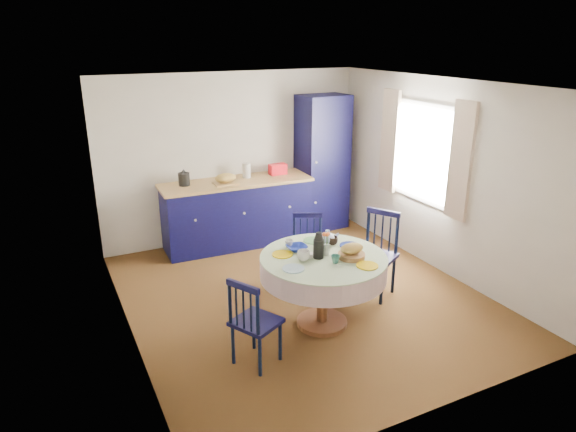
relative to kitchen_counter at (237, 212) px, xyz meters
name	(u,v)px	position (x,y,z in m)	size (l,w,h in m)	color
floor	(303,296)	(0.10, -1.90, -0.50)	(4.50, 4.50, 0.00)	black
ceiling	(305,84)	(0.10, -1.90, 2.00)	(4.50, 4.50, 0.00)	white
wall_back	(233,157)	(0.10, 0.35, 0.75)	(4.00, 0.02, 2.50)	beige
wall_left	(121,225)	(-1.90, -1.90, 0.75)	(0.02, 4.50, 2.50)	beige
wall_right	(440,177)	(2.10, -1.90, 0.75)	(0.02, 4.50, 2.50)	beige
window	(424,152)	(2.05, -1.60, 1.02)	(0.10, 1.74, 1.45)	white
kitchen_counter	(237,212)	(0.00, 0.00, 0.00)	(2.23, 0.77, 1.23)	black
pantry_cabinet	(322,163)	(1.50, 0.10, 0.56)	(0.78, 0.58, 2.13)	black
dining_table	(324,267)	(0.00, -2.55, 0.18)	(1.33, 1.33, 1.09)	brown
chair_left	(254,321)	(-0.94, -2.88, -0.05)	(0.53, 0.54, 0.91)	black
chair_far	(307,250)	(0.32, -1.61, -0.05)	(0.53, 0.52, 0.90)	black
chair_right	(376,253)	(0.93, -2.20, 0.02)	(0.61, 0.62, 1.03)	black
mug_a	(303,256)	(-0.24, -2.54, 0.35)	(0.13, 0.13, 0.10)	silver
mug_b	(335,259)	(0.02, -2.74, 0.34)	(0.09, 0.09, 0.08)	#2E6B60
mug_c	(333,241)	(0.25, -2.31, 0.35)	(0.12, 0.12, 0.09)	black
mug_d	(289,244)	(-0.22, -2.17, 0.34)	(0.09, 0.09, 0.09)	silver
cobalt_bowl	(297,248)	(-0.18, -2.28, 0.33)	(0.22, 0.22, 0.05)	navy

